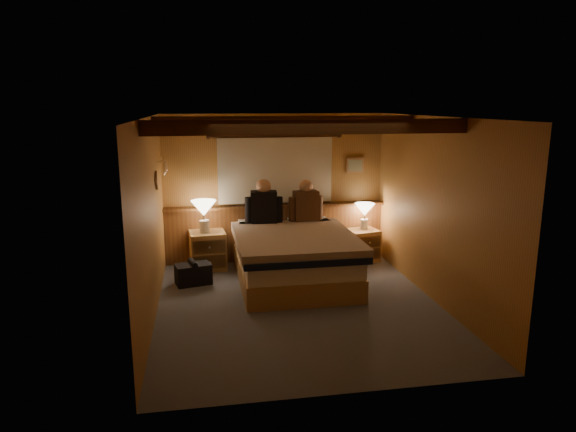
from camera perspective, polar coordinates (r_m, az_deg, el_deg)
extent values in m
plane|color=#525762|center=(6.74, 1.21, -9.90)|extent=(4.20, 4.20, 0.00)
plane|color=#BB9446|center=(6.24, 1.31, 10.94)|extent=(4.20, 4.20, 0.00)
plane|color=#B87A42|center=(8.42, -1.47, 3.13)|extent=(3.60, 0.00, 3.60)
plane|color=#B87A42|center=(6.30, -15.03, -0.48)|extent=(0.00, 4.20, 4.20)
plane|color=#B87A42|center=(6.95, 15.99, 0.65)|extent=(0.00, 4.20, 4.20)
plane|color=#B87A42|center=(4.41, 6.49, -5.65)|extent=(3.60, 0.00, 3.60)
cube|color=brown|center=(8.52, -1.39, -1.92)|extent=(3.60, 0.12, 0.90)
cube|color=brown|center=(8.35, -1.34, 1.10)|extent=(3.60, 0.22, 0.04)
cylinder|color=#4E2913|center=(8.24, -1.42, 8.88)|extent=(2.10, 0.05, 0.05)
sphere|color=#4E2913|center=(8.16, -8.82, 8.70)|extent=(0.08, 0.08, 0.08)
sphere|color=#4E2913|center=(8.46, 5.71, 8.91)|extent=(0.08, 0.08, 0.08)
cube|color=white|center=(8.31, -1.41, 5.09)|extent=(1.85, 0.08, 1.05)
cube|color=#4E2913|center=(5.65, 2.49, 9.86)|extent=(3.60, 0.15, 0.16)
cube|color=#4E2913|center=(7.13, -0.10, 10.41)|extent=(3.60, 0.15, 0.16)
cylinder|color=silver|center=(7.78, -13.80, 6.10)|extent=(0.03, 0.55, 0.03)
torus|color=silver|center=(7.65, -13.60, 5.09)|extent=(0.01, 0.21, 0.21)
torus|color=silver|center=(7.87, -13.50, 5.30)|extent=(0.01, 0.21, 0.21)
cube|color=tan|center=(8.65, 7.46, 5.62)|extent=(0.30, 0.03, 0.25)
cube|color=beige|center=(8.63, 7.49, 5.61)|extent=(0.24, 0.01, 0.19)
cube|color=#AE884A|center=(7.56, 0.60, -6.11)|extent=(1.59, 2.12, 0.32)
cube|color=white|center=(7.47, 0.60, -4.04)|extent=(1.55, 2.08, 0.25)
cube|color=black|center=(7.18, 1.00, -3.42)|extent=(1.65, 1.70, 0.08)
cube|color=pink|center=(7.29, 0.79, -2.57)|extent=(1.69, 1.91, 0.13)
cube|color=white|center=(8.14, -3.24, -1.13)|extent=(0.63, 0.36, 0.17)
cube|color=white|center=(8.27, 2.27, -0.90)|extent=(0.63, 0.36, 0.17)
cube|color=#AE884A|center=(8.18, -8.89, -3.78)|extent=(0.58, 0.53, 0.60)
cube|color=brown|center=(7.92, -8.73, -3.42)|extent=(0.49, 0.06, 0.21)
cube|color=brown|center=(7.99, -8.68, -5.06)|extent=(0.49, 0.06, 0.21)
cylinder|color=silver|center=(7.92, -8.73, -3.42)|extent=(0.03, 0.03, 0.03)
cylinder|color=silver|center=(7.99, -8.68, -5.06)|extent=(0.03, 0.03, 0.03)
cube|color=#AE884A|center=(8.60, 8.24, -3.21)|extent=(0.56, 0.52, 0.52)
cube|color=brown|center=(8.40, 8.96, -2.86)|extent=(0.42, 0.11, 0.18)
cube|color=brown|center=(8.46, 8.91, -4.23)|extent=(0.42, 0.11, 0.18)
cylinder|color=silver|center=(8.40, 8.96, -2.86)|extent=(0.04, 0.04, 0.03)
cylinder|color=silver|center=(8.46, 8.91, -4.23)|extent=(0.04, 0.04, 0.03)
cylinder|color=silver|center=(8.05, -9.28, -1.16)|extent=(0.15, 0.15, 0.19)
cylinder|color=silver|center=(8.02, -9.31, -0.26)|extent=(0.03, 0.03, 0.11)
cone|color=#FFEEC6|center=(7.98, -9.35, 0.87)|extent=(0.39, 0.39, 0.24)
cylinder|color=silver|center=(8.57, 8.46, -0.89)|extent=(0.13, 0.13, 0.16)
cylinder|color=silver|center=(8.54, 8.49, -0.18)|extent=(0.02, 0.02, 0.09)
cone|color=#FFEEC6|center=(8.51, 8.52, 0.72)|extent=(0.33, 0.33, 0.20)
cube|color=black|center=(7.98, -2.71, 0.92)|extent=(0.42, 0.26, 0.53)
cylinder|color=black|center=(7.99, -4.36, 0.59)|extent=(0.13, 0.13, 0.42)
cylinder|color=black|center=(8.01, -1.05, 0.66)|extent=(0.13, 0.13, 0.42)
sphere|color=tan|center=(7.92, -2.73, 3.30)|extent=(0.23, 0.23, 0.23)
cube|color=#503320|center=(8.14, 1.98, 1.05)|extent=(0.40, 0.25, 0.50)
cylinder|color=#503320|center=(8.09, 0.49, 0.70)|extent=(0.12, 0.12, 0.40)
cylinder|color=#503320|center=(8.21, 3.45, 0.85)|extent=(0.12, 0.12, 0.40)
sphere|color=tan|center=(8.08, 2.00, 3.28)|extent=(0.22, 0.22, 0.22)
cube|color=black|center=(7.57, -10.48, -6.36)|extent=(0.55, 0.40, 0.30)
cylinder|color=black|center=(7.52, -10.53, -5.15)|extent=(0.15, 0.31, 0.08)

